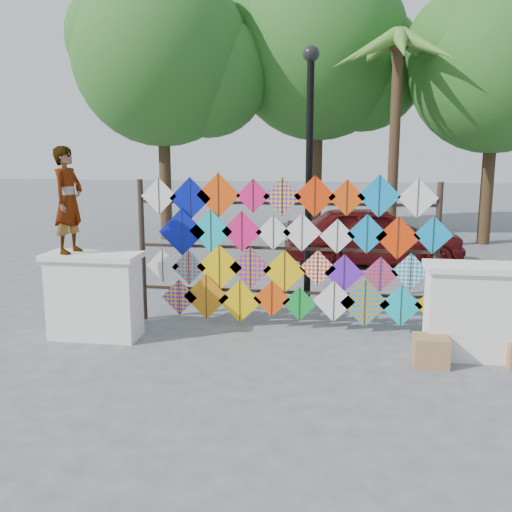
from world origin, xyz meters
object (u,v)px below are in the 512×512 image
object	(u,v)px
kite_rack	(286,252)
lamppost	(309,154)
vendor_woman	(68,200)
sedan	(373,235)

from	to	relation	value
kite_rack	lamppost	distance (m)	1.97
vendor_woman	lamppost	xyz separation A→B (m)	(3.32, 2.20, 0.64)
vendor_woman	sedan	distance (m)	7.80
kite_rack	lamppost	size ratio (longest dim) A/B	1.09
vendor_woman	kite_rack	bearing A→B (deg)	-65.31
kite_rack	vendor_woman	size ratio (longest dim) A/B	3.17
sedan	lamppost	bearing A→B (deg)	154.07
sedan	kite_rack	bearing A→B (deg)	155.87
vendor_woman	lamppost	distance (m)	4.03
kite_rack	lamppost	bearing A→B (deg)	78.75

